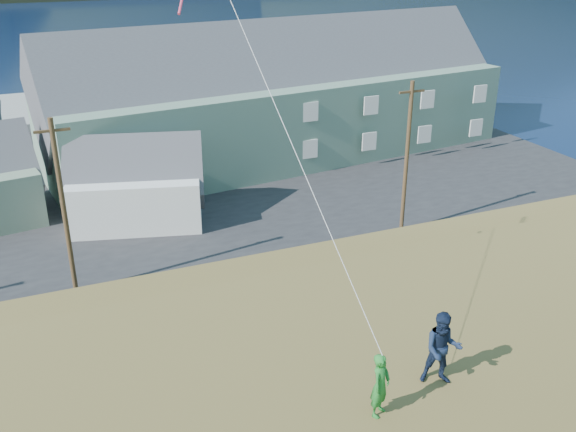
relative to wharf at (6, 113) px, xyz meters
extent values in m
plane|color=#0A1638|center=(6.00, -40.00, -0.45)|extent=(900.00, 900.00, 0.00)
cube|color=#4C3D19|center=(6.00, -42.00, -0.40)|extent=(110.00, 8.00, 0.10)
cube|color=#28282B|center=(6.00, -23.00, -0.39)|extent=(72.00, 36.00, 0.12)
cube|color=gray|center=(0.00, 0.00, 0.00)|extent=(26.00, 14.00, 0.90)
cube|color=slate|center=(20.78, -21.83, 2.81)|extent=(37.68, 14.99, 6.28)
cube|color=#47474C|center=(20.78, -21.83, 7.63)|extent=(38.14, 14.78, 10.20)
cube|color=white|center=(7.39, -30.59, 1.22)|extent=(8.94, 7.36, 3.11)
cube|color=#47474C|center=(7.39, -30.59, 3.56)|extent=(9.39, 7.39, 5.45)
cylinder|color=#47331E|center=(2.75, -38.50, 4.16)|extent=(0.24, 0.24, 8.97)
cylinder|color=#47331E|center=(21.70, -38.50, 4.23)|extent=(0.24, 0.24, 9.12)
imported|color=navy|center=(7.42, -16.62, 0.41)|extent=(1.98, 4.63, 1.49)
imported|color=black|center=(4.40, -17.26, 0.37)|extent=(1.78, 4.16, 1.40)
imported|color=#217B2A|center=(7.71, -59.17, 7.49)|extent=(0.64, 0.60, 1.47)
imported|color=#15213C|center=(9.51, -58.77, 7.64)|extent=(1.08, 0.99, 1.78)
cylinder|color=white|center=(7.01, -55.51, 12.27)|extent=(0.02, 0.02, 11.00)
camera|label=1|loc=(1.77, -68.39, 16.01)|focal=40.00mm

